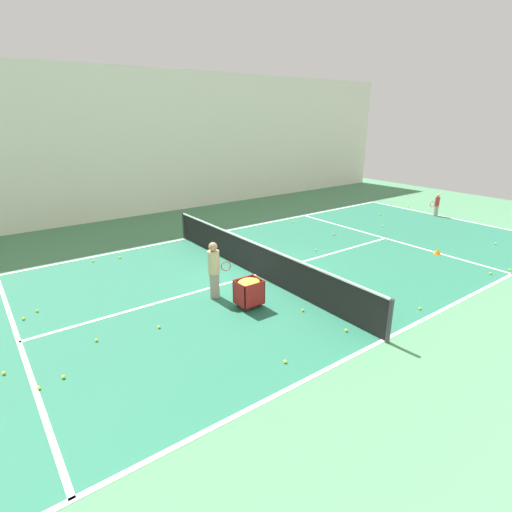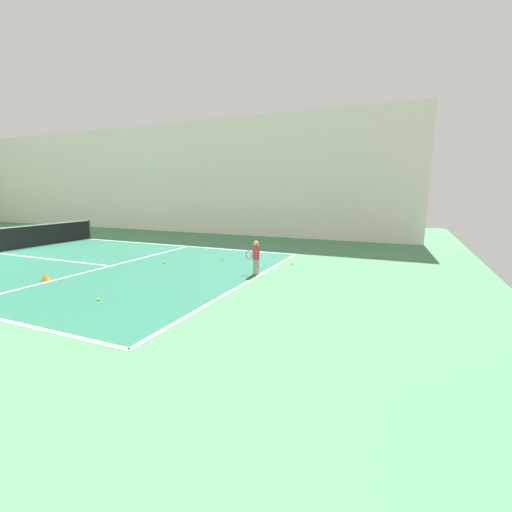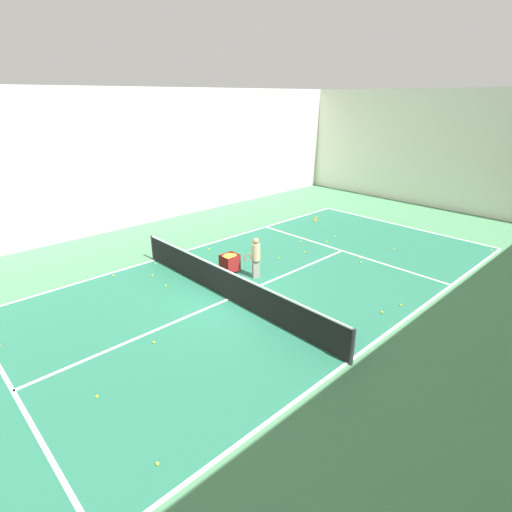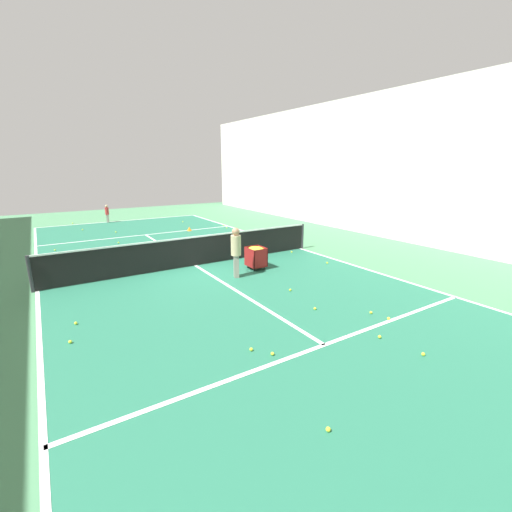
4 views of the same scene
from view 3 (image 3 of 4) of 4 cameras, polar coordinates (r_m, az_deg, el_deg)
The scene contains 41 objects.
ground_plane at distance 13.74m, azimuth -3.95°, elevation -6.17°, with size 38.02×38.02×0.00m, color #477F56.
court_playing_area at distance 13.74m, azimuth -3.95°, elevation -6.17°, with size 9.65×24.08×0.00m.
line_baseline_far at distance 22.76m, azimuth 20.03°, elevation 4.12°, with size 9.65×0.10×0.00m, color white.
line_sideline_left at distance 17.40m, azimuth -14.20°, elevation -0.54°, with size 0.10×24.08×0.00m, color white.
line_sideline_right at distance 11.01m, azimuth 12.95°, elevation -14.62°, with size 0.10×24.08×0.00m, color white.
line_service_near at distance 11.45m, azimuth -31.42°, elevation -16.13°, with size 9.65×0.10×0.00m, color white.
line_service_far at distance 18.27m, azimuth 12.18°, elevation 0.74°, with size 9.65×0.10×0.00m, color white.
line_centre_service at distance 13.74m, azimuth -3.95°, elevation -6.15°, with size 0.10×13.24×0.00m, color white.
hall_enclosure_left at distance 20.96m, azimuth -22.22°, elevation 12.07°, with size 0.15×34.32×6.87m.
hall_enclosure_far at distance 26.64m, azimuth 26.16°, elevation 13.28°, with size 19.60×0.15×6.87m.
tennis_net at distance 13.49m, azimuth -4.01°, elevation -4.10°, with size 9.95×0.10×1.07m.
coach_at_net at distance 14.91m, azimuth -0.02°, elevation 0.13°, with size 0.42×0.68×1.61m.
ball_cart at distance 15.49m, azimuth -3.78°, elevation -0.54°, with size 0.56×0.65×0.77m.
training_cone_0 at distance 22.49m, azimuth 8.43°, elevation 5.33°, with size 0.19×0.19×0.23m, color orange.
tennis_ball_0 at distance 19.37m, azimuth 7.08°, elevation 2.40°, with size 0.07×0.07×0.07m, color yellow.
tennis_ball_1 at distance 19.20m, azimuth 10.04°, elevation 2.05°, with size 0.07×0.07×0.07m, color yellow.
tennis_ball_2 at distance 16.97m, azimuth 3.21°, elevation -0.33°, with size 0.07×0.07×0.07m, color yellow.
tennis_ball_4 at distance 15.95m, azimuth -8.81°, elevation -2.08°, with size 0.07×0.07×0.07m, color yellow.
tennis_ball_7 at distance 22.78m, azimuth 21.67°, elevation 3.99°, with size 0.07×0.07×0.07m, color yellow.
tennis_ball_8 at distance 18.95m, azimuth 19.05°, elevation 0.88°, with size 0.07×0.07×0.07m, color yellow.
tennis_ball_9 at distance 20.70m, azimuth 30.61°, elevation 0.70°, with size 0.07×0.07×0.07m, color yellow.
tennis_ball_10 at distance 17.52m, azimuth 14.66°, elevation -0.31°, with size 0.07×0.07×0.07m, color yellow.
tennis_ball_11 at distance 17.12m, azimuth 14.75°, elevation -0.85°, with size 0.07×0.07×0.07m, color yellow.
tennis_ball_12 at distance 17.75m, azimuth 6.94°, elevation 0.57°, with size 0.07×0.07×0.07m, color yellow.
tennis_ball_13 at distance 19.95m, azimuth 11.26°, elevation 2.74°, with size 0.07×0.07×0.07m, color yellow.
tennis_ball_14 at distance 22.29m, azimuth 23.70°, elevation 3.31°, with size 0.07×0.07×0.07m, color yellow.
tennis_ball_15 at distance 16.90m, azimuth -14.15°, elevation -1.10°, with size 0.07×0.07×0.07m, color yellow.
tennis_ball_17 at distance 15.89m, azimuth -14.59°, elevation -2.67°, with size 0.07×0.07×0.07m, color yellow.
tennis_ball_18 at distance 18.03m, azimuth -6.72°, elevation 0.93°, with size 0.07×0.07×0.07m, color yellow.
tennis_ball_19 at distance 25.61m, azimuth 10.54°, elevation 7.06°, with size 0.07×0.07×0.07m, color yellow.
tennis_ball_20 at distance 23.12m, azimuth 8.71°, elevation 5.57°, with size 0.07×0.07×0.07m, color yellow.
tennis_ball_21 at distance 14.11m, azimuth 19.98°, elevation -6.59°, with size 0.07×0.07×0.07m, color yellow.
tennis_ball_23 at distance 14.92m, azimuth -12.79°, elevation -4.14°, with size 0.07×0.07×0.07m, color yellow.
tennis_ball_24 at distance 8.66m, azimuth -13.91°, elevation -26.84°, with size 0.07×0.07×0.07m, color yellow.
tennis_ball_25 at distance 16.28m, azimuth -19.68°, elevation -2.66°, with size 0.07×0.07×0.07m, color yellow.
tennis_ball_26 at distance 10.39m, azimuth -21.76°, elevation -18.13°, with size 0.07×0.07×0.07m, color yellow.
tennis_ball_27 at distance 16.94m, azimuth -11.80°, elevation -0.82°, with size 0.07×0.07×0.07m, color yellow.
tennis_ball_29 at distance 13.47m, azimuth 17.55°, elevation -7.66°, with size 0.07×0.07×0.07m, color yellow.
tennis_ball_30 at distance 11.80m, azimuth -14.38°, elevation -11.85°, with size 0.07×0.07×0.07m, color yellow.
tennis_ball_31 at distance 18.99m, azimuth 6.40°, elevation 2.04°, with size 0.07×0.07×0.07m, color yellow.
tennis_ball_32 at distance 23.95m, azimuth 8.22°, elevation 6.17°, with size 0.07×0.07×0.07m, color yellow.
Camera 3 is at (9.40, -7.65, 6.47)m, focal length 28.00 mm.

